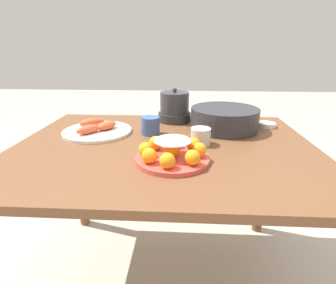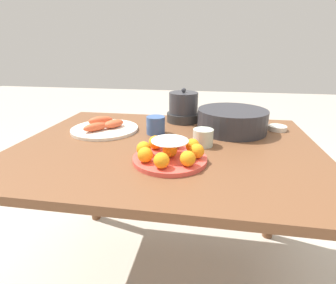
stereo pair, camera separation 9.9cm
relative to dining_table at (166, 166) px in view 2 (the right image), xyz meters
The scene contains 9 objects.
ground_plane 0.64m from the dining_table, ahead, with size 12.00×12.00×0.00m, color #B2A899.
dining_table is the anchor object (origin of this frame).
cake_plate 0.21m from the dining_table, 76.34° to the right, with size 0.26×0.26×0.09m.
serving_bowl 0.39m from the dining_table, 39.45° to the left, with size 0.32×0.32×0.10m.
sauce_bowl 0.58m from the dining_table, 28.92° to the left, with size 0.09×0.09×0.02m.
seafood_platter 0.37m from the dining_table, 157.52° to the left, with size 0.32×0.32×0.06m.
cup_near 0.20m from the dining_table, ahead, with size 0.08×0.08×0.07m.
cup_far 0.20m from the dining_table, 119.18° to the left, with size 0.08×0.08×0.08m.
warming_pot 0.40m from the dining_table, 85.32° to the left, with size 0.17×0.17×0.18m.
Camera 2 is at (0.17, -1.00, 1.12)m, focal length 28.00 mm.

